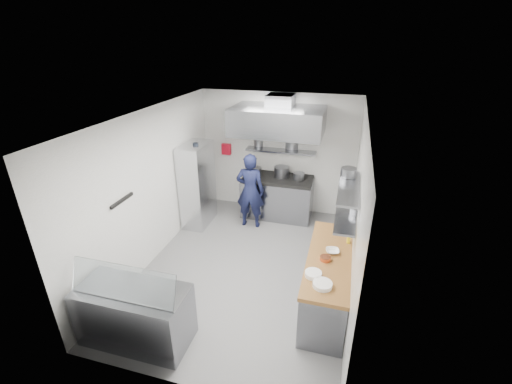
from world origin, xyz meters
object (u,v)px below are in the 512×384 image
(display_case, at_px, (135,315))
(gas_range, at_px, (277,198))
(chef, at_px, (250,191))
(wire_rack, at_px, (197,185))

(display_case, bearing_deg, gas_range, 74.98)
(chef, height_order, display_case, chef)
(gas_range, xyz_separation_m, wire_rack, (-1.63, -0.80, 0.48))
(display_case, bearing_deg, chef, 79.81)
(wire_rack, bearing_deg, chef, 8.73)
(gas_range, height_order, wire_rack, wire_rack)
(gas_range, relative_size, wire_rack, 0.86)
(chef, bearing_deg, gas_range, -130.87)
(gas_range, height_order, display_case, gas_range)
(gas_range, distance_m, wire_rack, 1.88)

